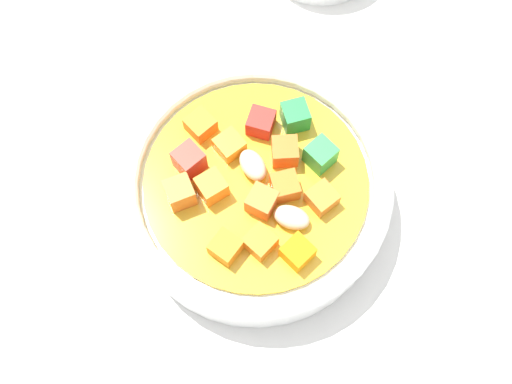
% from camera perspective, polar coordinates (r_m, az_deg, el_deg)
% --- Properties ---
extents(ground_plane, '(1.40, 1.40, 0.02)m').
position_cam_1_polar(ground_plane, '(0.47, -0.00, -1.38)').
color(ground_plane, silver).
extents(soup_bowl_main, '(0.18, 0.18, 0.06)m').
position_cam_1_polar(soup_bowl_main, '(0.43, 0.00, 0.20)').
color(soup_bowl_main, white).
rests_on(soup_bowl_main, ground_plane).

